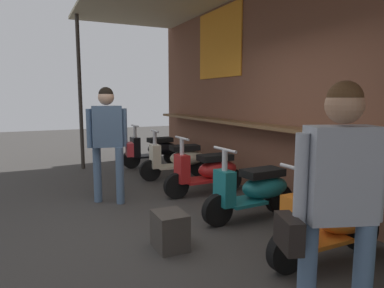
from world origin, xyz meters
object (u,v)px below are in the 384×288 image
at_px(scooter_red, 209,171).
at_px(scooter_cream, 179,159).
at_px(shopper_with_handbag, 108,133).
at_px(merchandise_crate, 170,230).
at_px(scooter_teal, 255,189).
at_px(shopper_browsing, 337,190).
at_px(scooter_orange, 334,221).
at_px(scooter_black, 155,149).

bearing_deg(scooter_red, scooter_cream, -91.18).
bearing_deg(shopper_with_handbag, merchandise_crate, -164.49).
distance_m(scooter_teal, merchandise_crate, 1.41).
bearing_deg(merchandise_crate, scooter_cream, 154.86).
height_order(scooter_red, shopper_browsing, shopper_browsing).
xyz_separation_m(scooter_orange, shopper_browsing, (0.86, -0.96, 0.64)).
relative_size(scooter_red, merchandise_crate, 3.61).
bearing_deg(scooter_red, merchandise_crate, 49.48).
distance_m(scooter_orange, merchandise_crate, 1.64).
bearing_deg(scooter_black, scooter_orange, 87.88).
bearing_deg(scooter_red, scooter_orange, 88.81).
bearing_deg(scooter_cream, scooter_teal, 93.72).
distance_m(scooter_orange, shopper_with_handbag, 3.28).
bearing_deg(scooter_cream, shopper_with_handbag, 36.04).
xyz_separation_m(scooter_cream, scooter_red, (1.22, 0.00, 0.00)).
bearing_deg(scooter_black, shopper_with_handbag, 54.40).
xyz_separation_m(scooter_cream, scooter_teal, (2.50, 0.00, 0.00)).
height_order(scooter_cream, scooter_orange, same).
height_order(scooter_orange, shopper_browsing, shopper_browsing).
bearing_deg(shopper_browsing, merchandise_crate, -148.17).
distance_m(scooter_cream, shopper_with_handbag, 1.97).
distance_m(scooter_red, merchandise_crate, 2.13).
distance_m(scooter_red, shopper_with_handbag, 1.72).
bearing_deg(shopper_browsing, scooter_red, -175.99).
distance_m(scooter_teal, shopper_browsing, 2.44).
xyz_separation_m(scooter_orange, shopper_with_handbag, (-2.80, -1.56, 0.67)).
xyz_separation_m(scooter_red, shopper_with_handbag, (-0.24, -1.56, 0.67)).
height_order(shopper_with_handbag, merchandise_crate, shopper_with_handbag).
bearing_deg(scooter_black, scooter_cream, 87.88).
relative_size(scooter_orange, shopper_with_handbag, 0.81).
bearing_deg(scooter_cream, scooter_black, -86.28).
xyz_separation_m(shopper_with_handbag, merchandise_crate, (1.88, 0.22, -0.87)).
height_order(shopper_browsing, merchandise_crate, shopper_browsing).
bearing_deg(merchandise_crate, scooter_black, 162.39).
relative_size(scooter_black, merchandise_crate, 3.61).
height_order(scooter_red, shopper_with_handbag, shopper_with_handbag).
xyz_separation_m(scooter_teal, shopper_with_handbag, (-1.51, -1.56, 0.67)).
bearing_deg(shopper_with_handbag, scooter_orange, -141.96).
relative_size(shopper_browsing, merchandise_crate, 4.32).
distance_m(scooter_black, scooter_teal, 3.87).
distance_m(scooter_orange, shopper_browsing, 1.44).
bearing_deg(scooter_orange, scooter_black, -90.88).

